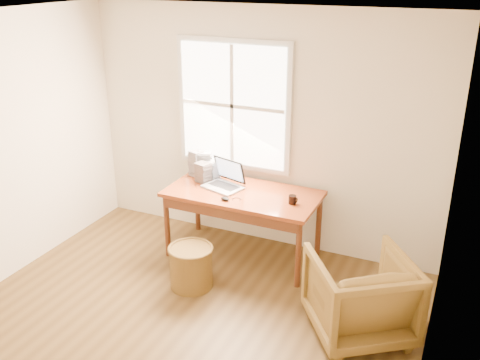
# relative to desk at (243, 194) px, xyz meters

# --- Properties ---
(room_shell) EXTENTS (4.04, 4.54, 2.64)m
(room_shell) POSITION_rel_desk_xyz_m (-0.02, -1.64, 0.59)
(room_shell) COLOR brown
(room_shell) RESTS_ON ground
(desk) EXTENTS (1.60, 0.80, 0.04)m
(desk) POSITION_rel_desk_xyz_m (0.00, 0.00, 0.00)
(desk) COLOR brown
(desk) RESTS_ON room_shell
(armchair) EXTENTS (1.11, 1.12, 0.74)m
(armchair) POSITION_rel_desk_xyz_m (1.44, -0.80, -0.36)
(armchair) COLOR brown
(armchair) RESTS_ON room_shell
(wicker_stool) EXTENTS (0.43, 0.43, 0.42)m
(wicker_stool) POSITION_rel_desk_xyz_m (-0.22, -0.76, -0.52)
(wicker_stool) COLOR brown
(wicker_stool) RESTS_ON room_shell
(laptop) EXTENTS (0.45, 0.47, 0.27)m
(laptop) POSITION_rel_desk_xyz_m (-0.24, -0.00, 0.16)
(laptop) COLOR #B5B6BC
(laptop) RESTS_ON desk
(mouse) EXTENTS (0.11, 0.09, 0.03)m
(mouse) POSITION_rel_desk_xyz_m (-0.08, -0.27, 0.04)
(mouse) COLOR black
(mouse) RESTS_ON desk
(coffee_mug) EXTENTS (0.10, 0.10, 0.09)m
(coffee_mug) POSITION_rel_desk_xyz_m (0.56, -0.06, 0.06)
(coffee_mug) COLOR black
(coffee_mug) RESTS_ON desk
(cd_stack_a) EXTENTS (0.18, 0.17, 0.28)m
(cd_stack_a) POSITION_rel_desk_xyz_m (-0.58, 0.25, 0.16)
(cd_stack_a) COLOR silver
(cd_stack_a) RESTS_ON desk
(cd_stack_b) EXTENTS (0.18, 0.17, 0.22)m
(cd_stack_b) POSITION_rel_desk_xyz_m (-0.51, 0.07, 0.13)
(cd_stack_b) COLOR #26272C
(cd_stack_b) RESTS_ON desk
(cd_stack_c) EXTENTS (0.16, 0.15, 0.29)m
(cd_stack_c) POSITION_rel_desk_xyz_m (-0.67, 0.21, 0.17)
(cd_stack_c) COLOR #A3A1AF
(cd_stack_c) RESTS_ON desk
(cd_stack_d) EXTENTS (0.18, 0.17, 0.20)m
(cd_stack_d) POSITION_rel_desk_xyz_m (-0.48, 0.23, 0.12)
(cd_stack_d) COLOR silver
(cd_stack_d) RESTS_ON desk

